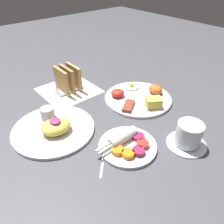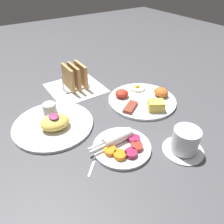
% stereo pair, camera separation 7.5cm
% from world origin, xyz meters
% --- Properties ---
extents(ground_plane, '(3.00, 3.00, 0.00)m').
position_xyz_m(ground_plane, '(0.00, 0.00, 0.00)').
color(ground_plane, '#47474C').
extents(napkin_flat, '(0.22, 0.22, 0.00)m').
position_xyz_m(napkin_flat, '(-0.22, 0.03, 0.00)').
color(napkin_flat, white).
rests_on(napkin_flat, ground_plane).
extents(plate_breakfast, '(0.26, 0.26, 0.05)m').
position_xyz_m(plate_breakfast, '(0.03, 0.20, 0.01)').
color(plate_breakfast, white).
rests_on(plate_breakfast, ground_plane).
extents(plate_condiments, '(0.17, 0.18, 0.04)m').
position_xyz_m(plate_condiments, '(0.19, -0.02, 0.01)').
color(plate_condiments, white).
rests_on(plate_condiments, ground_plane).
extents(plate_foreground, '(0.27, 0.27, 0.06)m').
position_xyz_m(plate_foreground, '(-0.02, -0.15, 0.01)').
color(plate_foreground, white).
rests_on(plate_foreground, ground_plane).
extents(toast_rack, '(0.10, 0.12, 0.10)m').
position_xyz_m(toast_rack, '(-0.22, 0.03, 0.05)').
color(toast_rack, '#B7B7BC').
rests_on(toast_rack, ground_plane).
extents(coffee_cup, '(0.12, 0.12, 0.08)m').
position_xyz_m(coffee_cup, '(0.30, 0.13, 0.04)').
color(coffee_cup, white).
rests_on(coffee_cup, ground_plane).
extents(teaspoon, '(0.10, 0.10, 0.01)m').
position_xyz_m(teaspoon, '(0.17, -0.09, 0.00)').
color(teaspoon, silver).
rests_on(teaspoon, ground_plane).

